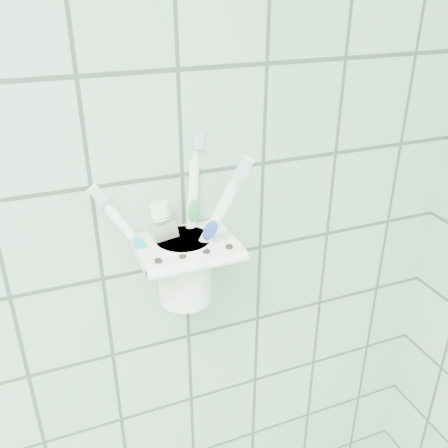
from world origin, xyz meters
name	(u,v)px	position (x,y,z in m)	size (l,w,h in m)	color
holder_bracket	(186,248)	(0.66, 1.15, 1.30)	(0.12, 0.10, 0.04)	white
cup	(184,266)	(0.66, 1.16, 1.27)	(0.08, 0.08, 0.09)	white
toothbrush_pink	(180,234)	(0.65, 1.15, 1.33)	(0.09, 0.04, 0.18)	white
toothbrush_blue	(185,218)	(0.67, 1.16, 1.34)	(0.04, 0.05, 0.21)	white
toothbrush_orange	(176,215)	(0.66, 1.17, 1.34)	(0.07, 0.07, 0.21)	white
toothpaste_tube	(174,245)	(0.65, 1.15, 1.31)	(0.04, 0.03, 0.13)	silver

